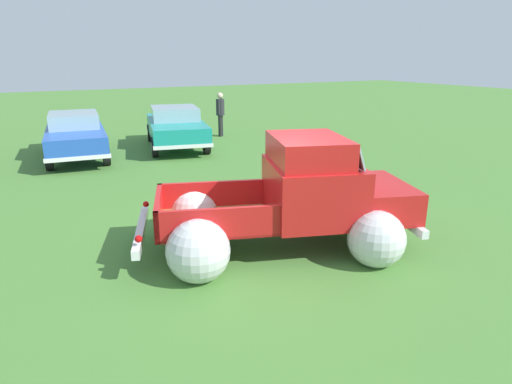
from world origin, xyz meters
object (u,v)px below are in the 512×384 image
(show_car_0, at_px, (75,134))
(vintage_pickup_truck, at_px, (297,204))
(spectator_0, at_px, (220,111))
(show_car_1, at_px, (176,125))

(show_car_0, bearing_deg, vintage_pickup_truck, 20.81)
(spectator_0, bearing_deg, show_car_1, 68.62)
(show_car_0, relative_size, spectator_0, 2.68)
(vintage_pickup_truck, relative_size, show_car_0, 1.06)
(vintage_pickup_truck, relative_size, show_car_1, 1.04)
(vintage_pickup_truck, distance_m, show_car_0, 9.55)
(vintage_pickup_truck, xyz_separation_m, show_car_0, (-2.55, 9.20, 0.02))
(show_car_0, relative_size, show_car_1, 0.98)
(show_car_1, bearing_deg, spectator_0, 131.46)
(show_car_0, xyz_separation_m, spectator_0, (5.72, 1.44, 0.23))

